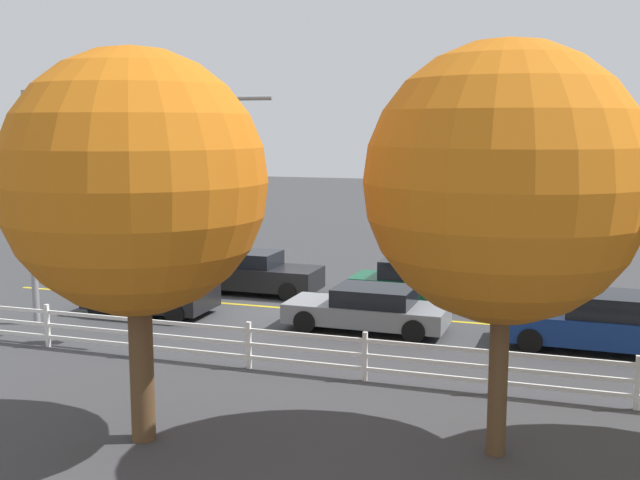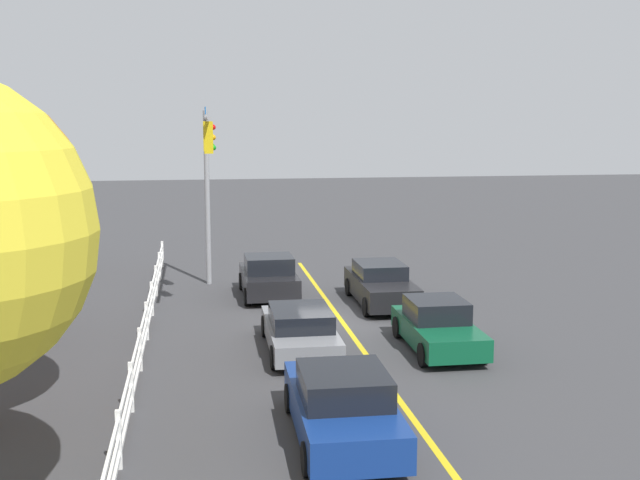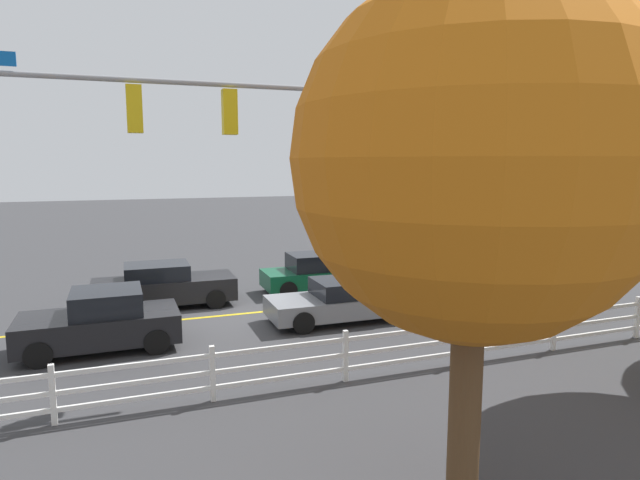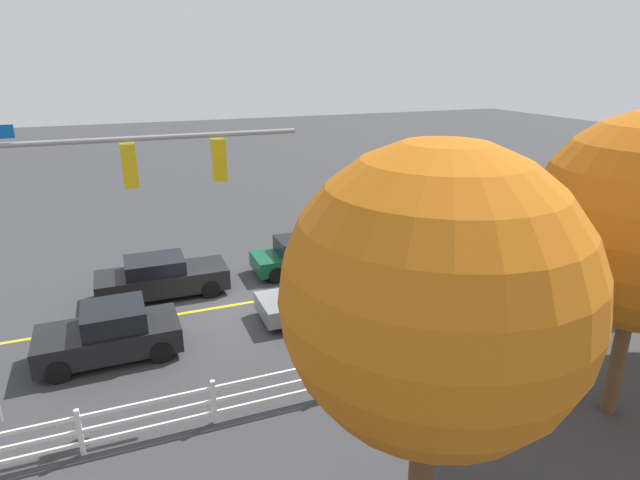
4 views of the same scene
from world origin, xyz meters
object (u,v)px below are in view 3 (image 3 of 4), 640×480
Objects in this scene: car_1 at (345,300)px; car_3 at (510,282)px; car_2 at (316,274)px; car_0 at (163,286)px; tree_2 at (475,160)px; car_4 at (101,322)px.

car_1 is 6.17m from car_3.
car_2 is 0.88× the size of car_3.
tree_2 is at bearing -75.55° from car_0.
car_0 is 0.98× the size of car_3.
tree_2 is at bearing 78.12° from car_1.
car_4 is (13.05, 0.27, 0.01)m from car_3.
tree_2 is (2.43, 12.73, 4.12)m from car_2.
car_1 is 1.18× the size of car_4.
car_3 is 12.72m from tree_2.
car_3 is at bearing -179.31° from car_4.
car_3 is 13.05m from car_4.
car_4 reaches higher than car_1.
car_4 is (7.35, 4.10, 0.06)m from car_2.
tree_2 is at bearing -100.10° from car_2.
tree_2 reaches higher than car_3.
car_3 is at bearing -16.99° from car_0.
car_0 is at bearing -175.98° from car_2.
car_4 reaches higher than car_0.
car_1 is 0.64× the size of tree_2.
tree_2 is at bearing 119.20° from car_4.
car_3 is 1.19× the size of car_4.
car_3 reaches higher than car_0.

